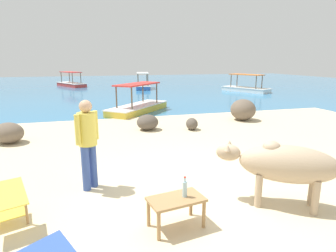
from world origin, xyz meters
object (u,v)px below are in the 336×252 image
at_px(deck_chair_far, 3,203).
at_px(boat_red, 71,83).
at_px(person_standing, 88,138).
at_px(low_bench_table, 176,203).
at_px(boat_blue, 143,85).
at_px(boat_yellow, 138,106).
at_px(bottle, 185,189).
at_px(cow, 284,164).
at_px(boat_white, 246,88).

xyz_separation_m(deck_chair_far, boat_red, (-0.19, 23.12, -0.13)).
bearing_deg(person_standing, low_bench_table, 171.07).
bearing_deg(boat_blue, boat_yellow, -2.64).
distance_m(person_standing, boat_red, 22.15).
bearing_deg(low_bench_table, deck_chair_far, 155.99).
height_order(bottle, person_standing, person_standing).
bearing_deg(deck_chair_far, boat_red, -20.30).
bearing_deg(person_standing, boat_red, -40.64).
xyz_separation_m(cow, bottle, (-1.68, -0.11, -0.14)).
distance_m(cow, boat_red, 23.97).
relative_size(low_bench_table, bottle, 2.78).
height_order(cow, person_standing, person_standing).
xyz_separation_m(low_bench_table, boat_yellow, (1.08, 9.26, -0.11)).
height_order(person_standing, boat_blue, person_standing).
bearing_deg(bottle, boat_white, 56.84).
bearing_deg(cow, boat_blue, -61.05).
bearing_deg(boat_red, boat_blue, -149.99).
distance_m(low_bench_table, boat_white, 18.64).
relative_size(bottle, boat_white, 0.08).
bearing_deg(boat_red, boat_yellow, 165.02).
relative_size(low_bench_table, boat_blue, 0.22).
height_order(cow, boat_yellow, boat_yellow).
bearing_deg(boat_blue, bottle, 0.09).
bearing_deg(deck_chair_far, boat_blue, -36.85).
bearing_deg(boat_yellow, deck_chair_far, -159.35).
distance_m(deck_chair_far, boat_red, 23.12).
relative_size(low_bench_table, deck_chair_far, 0.91).
bearing_deg(low_bench_table, cow, -5.59).
relative_size(cow, boat_red, 0.47).
relative_size(boat_white, boat_red, 1.01).
height_order(cow, deck_chair_far, cow).
bearing_deg(boat_white, low_bench_table, 121.25).
bearing_deg(boat_blue, boat_white, 65.45).
height_order(bottle, boat_yellow, boat_yellow).
bearing_deg(cow, person_standing, 6.61).
height_order(bottle, boat_white, boat_white).
bearing_deg(person_standing, bottle, 174.21).
bearing_deg(cow, boat_white, -85.38).
bearing_deg(boat_blue, deck_chair_far, -6.86).
bearing_deg(boat_white, bottle, 121.56).
bearing_deg(bottle, boat_blue, 80.87).
relative_size(person_standing, boat_red, 0.43).
height_order(deck_chair_far, boat_white, boat_white).
height_order(bottle, boat_blue, boat_blue).
bearing_deg(person_standing, cow, -160.89).
distance_m(bottle, boat_yellow, 9.30).
bearing_deg(boat_blue, low_bench_table, -0.26).
height_order(deck_chair_far, boat_blue, boat_blue).
relative_size(deck_chair_far, boat_blue, 0.24).
xyz_separation_m(boat_blue, boat_red, (-5.83, 3.54, 0.00)).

